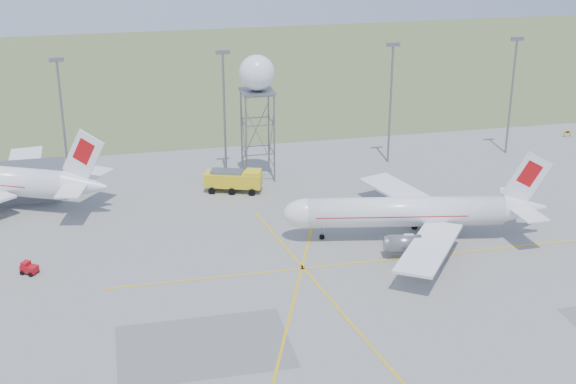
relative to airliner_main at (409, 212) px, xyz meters
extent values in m
cube|color=#5B713E|center=(-10.35, 104.16, -3.71)|extent=(400.00, 120.00, 0.03)
cube|color=gray|center=(-55.35, 28.16, -1.92)|extent=(18.00, 9.00, 3.60)
cylinder|color=slate|center=(-45.35, 30.16, 6.28)|extent=(0.36, 0.36, 20.00)
cube|color=slate|center=(-45.35, 30.16, 16.48)|extent=(2.20, 0.50, 0.60)
cylinder|color=slate|center=(-20.35, 30.16, 6.28)|extent=(0.36, 0.36, 20.00)
cube|color=slate|center=(-20.35, 30.16, 16.48)|extent=(2.20, 0.50, 0.60)
cylinder|color=slate|center=(7.65, 30.16, 6.28)|extent=(0.36, 0.36, 20.00)
cube|color=slate|center=(7.65, 30.16, 16.48)|extent=(2.20, 0.50, 0.60)
cylinder|color=slate|center=(29.65, 30.16, 6.28)|extent=(0.36, 0.36, 20.00)
cube|color=slate|center=(29.65, 30.16, 16.48)|extent=(2.20, 0.50, 0.60)
cylinder|color=black|center=(44.65, 36.16, -3.32)|extent=(0.10, 0.10, 0.80)
cylinder|color=black|center=(45.85, 36.16, -3.32)|extent=(0.10, 0.10, 0.80)
cube|color=yellow|center=(45.25, 36.16, -2.77)|extent=(1.60, 0.15, 0.50)
cube|color=black|center=(45.25, 36.08, -2.77)|extent=(0.80, 0.03, 0.30)
cylinder|color=white|center=(-0.60, 0.11, 0.10)|extent=(26.49, 8.64, 4.03)
ellipsoid|color=white|center=(-13.49, 2.45, 0.10)|extent=(7.06, 5.12, 4.03)
cube|color=black|center=(-14.68, 2.67, 0.71)|extent=(1.90, 2.45, 0.98)
cone|color=white|center=(15.26, -2.77, 0.41)|extent=(6.67, 5.04, 4.03)
cube|color=white|center=(15.26, -2.77, 4.64)|extent=(6.40, 1.45, 7.58)
cube|color=#B20B10|center=(15.45, -2.81, 5.34)|extent=(3.48, 0.96, 3.89)
cube|color=white|center=(15.34, 0.49, 0.91)|extent=(4.16, 6.03, 0.18)
cube|color=white|center=(14.18, -5.85, 0.91)|extent=(4.16, 6.03, 0.18)
cube|color=white|center=(2.50, 8.76, -0.90)|extent=(9.02, 16.82, 0.36)
cube|color=white|center=(-0.74, -9.08, -0.90)|extent=(13.44, 15.85, 0.36)
cylinder|color=slate|center=(-0.55, 6.04, -1.81)|extent=(4.58, 3.04, 2.32)
cylinder|color=slate|center=(-2.64, -5.46, -1.81)|extent=(4.58, 3.04, 2.32)
cube|color=#B20B10|center=(-2.59, 0.47, 0.21)|extent=(20.55, 7.60, 0.12)
cylinder|color=black|center=(-11.51, 2.09, -3.27)|extent=(0.82, 0.82, 0.91)
cube|color=black|center=(1.38, -0.25, -3.27)|extent=(2.07, 6.13, 0.91)
cylinder|color=slate|center=(1.38, -0.25, -2.82)|extent=(0.28, 0.28, 1.81)
cone|color=white|center=(-42.33, 18.09, 0.63)|extent=(7.58, 6.55, 4.25)
cube|color=white|center=(-42.33, 18.09, 5.10)|extent=(6.30, 3.17, 7.99)
cube|color=#B20B10|center=(-42.14, 18.00, 5.84)|extent=(3.47, 1.88, 4.10)
cube|color=white|center=(-41.37, 21.39, 1.16)|extent=(5.55, 6.73, 0.19)
cube|color=white|center=(-44.25, 15.23, 1.16)|extent=(5.55, 6.73, 0.19)
cube|color=white|center=(-52.25, 33.27, -0.75)|extent=(5.39, 17.09, 0.38)
cylinder|color=slate|center=(-17.79, 24.80, 3.53)|extent=(0.27, 0.27, 14.50)
cylinder|color=slate|center=(-13.32, 24.80, 3.53)|extent=(0.27, 0.27, 14.50)
cylinder|color=slate|center=(-13.32, 29.26, 3.53)|extent=(0.27, 0.27, 14.50)
cylinder|color=slate|center=(-17.79, 29.26, 3.53)|extent=(0.27, 0.27, 14.50)
cube|color=slate|center=(-15.56, 27.03, 10.78)|extent=(5.06, 5.06, 0.28)
sphere|color=white|center=(-15.56, 27.03, 13.68)|extent=(5.58, 5.58, 5.58)
cube|color=yellow|center=(-20.38, 22.24, -1.77)|extent=(9.26, 5.62, 2.15)
cube|color=yellow|center=(-17.43, 21.22, -0.89)|extent=(3.10, 3.34, 1.37)
cube|color=black|center=(-16.79, 21.00, -0.80)|extent=(0.92, 2.43, 0.98)
cube|color=slate|center=(-21.31, 22.55, -0.50)|extent=(5.37, 3.80, 0.39)
cube|color=#A90C14|center=(-49.32, 0.26, -3.04)|extent=(2.37, 2.17, 0.82)
cube|color=#A90C14|center=(-49.69, 0.52, -2.41)|extent=(1.29, 1.36, 0.45)
camera|label=1|loc=(-37.49, -92.87, 42.03)|focal=50.00mm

